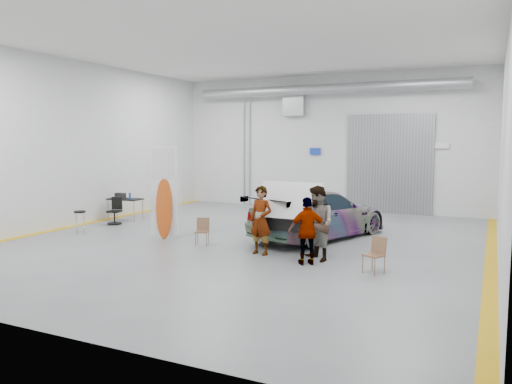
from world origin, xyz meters
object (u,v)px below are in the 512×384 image
at_px(sedan_car, 319,214).
at_px(office_chair, 116,213).
at_px(work_table, 124,198).
at_px(person_c, 308,231).
at_px(folding_chair_far, 374,262).
at_px(surfboard_display, 161,199).
at_px(shop_stool, 80,223).
at_px(folding_chair_near, 202,237).
at_px(person_a, 261,220).
at_px(person_b, 318,223).

xyz_separation_m(sedan_car, office_chair, (-7.63, -0.81, -0.33)).
distance_m(sedan_car, work_table, 8.05).
bearing_deg(person_c, folding_chair_far, 142.05).
xyz_separation_m(surfboard_display, shop_stool, (-2.88, -0.57, -0.87)).
height_order(folding_chair_near, shop_stool, folding_chair_near).
relative_size(folding_chair_near, work_table, 0.59).
relative_size(work_table, office_chair, 1.38).
bearing_deg(folding_chair_near, work_table, 131.68).
xyz_separation_m(folding_chair_far, office_chair, (-10.16, 2.79, 0.16)).
bearing_deg(person_a, folding_chair_far, -1.85).
relative_size(person_c, folding_chair_far, 1.98).
xyz_separation_m(folding_chair_near, office_chair, (-4.87, 1.81, 0.18)).
bearing_deg(work_table, folding_chair_near, -27.67).
relative_size(person_c, folding_chair_near, 2.13).
xyz_separation_m(shop_stool, work_table, (-0.71, 3.02, 0.45)).
distance_m(surfboard_display, folding_chair_near, 2.00).
distance_m(shop_stool, office_chair, 2.08).
distance_m(sedan_car, folding_chair_far, 4.43).
xyz_separation_m(sedan_car, surfboard_display, (-4.45, -2.30, 0.49)).
distance_m(surfboard_display, folding_chair_far, 7.18).
bearing_deg(work_table, office_chair, -66.63).
distance_m(folding_chair_near, office_chair, 5.20).
height_order(folding_chair_far, shop_stool, folding_chair_far).
xyz_separation_m(surfboard_display, work_table, (-3.59, 2.45, -0.42)).
bearing_deg(folding_chair_near, person_b, -25.72).
bearing_deg(sedan_car, folding_chair_far, 144.28).
xyz_separation_m(person_b, person_c, (-0.08, -0.52, -0.12)).
distance_m(person_a, work_table, 7.99).
height_order(person_a, folding_chair_far, person_a).
xyz_separation_m(surfboard_display, folding_chair_far, (6.99, -1.31, -0.99)).
distance_m(sedan_car, person_a, 3.03).
xyz_separation_m(person_a, person_c, (1.53, -0.52, -0.09)).
height_order(sedan_car, folding_chair_near, sedan_car).
bearing_deg(person_b, person_c, -61.86).
height_order(shop_stool, office_chair, office_chair).
relative_size(person_b, surfboard_display, 0.63).
height_order(sedan_car, shop_stool, sedan_car).
height_order(sedan_car, surfboard_display, surfboard_display).
height_order(folding_chair_near, work_table, work_table).
bearing_deg(person_c, work_table, -55.35).
distance_m(person_a, office_chair, 7.28).
bearing_deg(person_a, work_table, 166.85).
bearing_deg(office_chair, folding_chair_far, -27.21).
xyz_separation_m(surfboard_display, office_chair, (-3.17, 1.48, -0.83)).
distance_m(sedan_car, surfboard_display, 5.03).
bearing_deg(folding_chair_far, surfboard_display, -164.39).
relative_size(shop_stool, work_table, 0.57).
relative_size(person_a, office_chair, 1.92).
relative_size(person_a, folding_chair_far, 2.18).
bearing_deg(surfboard_display, person_c, -35.58).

